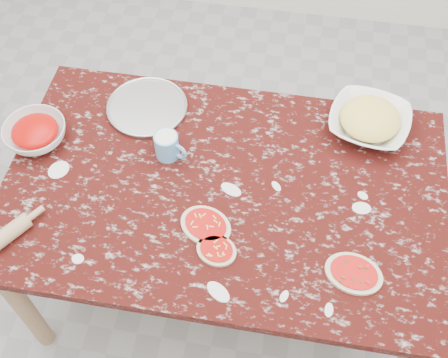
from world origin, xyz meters
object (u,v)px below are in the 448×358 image
sauce_bowl (36,133)px  cheese_bowl (369,122)px  worktable (224,200)px  pizza_tray (147,107)px  flour_mug (168,146)px

sauce_bowl → cheese_bowl: bearing=12.3°
worktable → cheese_bowl: 0.63m
worktable → cheese_bowl: (0.50, 0.37, 0.12)m
worktable → pizza_tray: (-0.37, 0.32, 0.09)m
worktable → sauce_bowl: sauce_bowl is taller
sauce_bowl → flour_mug: 0.51m
sauce_bowl → flour_mug: size_ratio=1.81×
cheese_bowl → worktable: bearing=-143.9°
pizza_tray → sauce_bowl: 0.44m
worktable → cheese_bowl: size_ratio=5.26×
sauce_bowl → flour_mug: (0.51, 0.01, 0.02)m
sauce_bowl → cheese_bowl: (1.24, 0.27, 0.00)m
flour_mug → pizza_tray: bearing=122.8°
cheese_bowl → flour_mug: flour_mug is taller
pizza_tray → sauce_bowl: (-0.37, -0.23, 0.03)m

